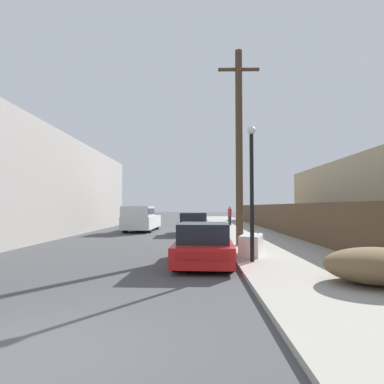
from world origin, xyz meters
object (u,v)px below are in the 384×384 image
Objects in this scene: parked_sports_car_red at (204,245)px; car_parked_mid at (193,224)px; pickup_truck at (141,219)px; street_lamp at (252,181)px; discarded_fridge at (251,245)px; pedestrian at (230,215)px; utility_pole at (239,144)px; brush_pile at (377,266)px.

car_parked_mid is at bearing 94.87° from parked_sports_car_red.
street_lamp is (5.74, -14.16, 1.64)m from pickup_truck.
discarded_fridge is 0.45× the size of parked_sports_car_red.
pedestrian is (1.19, 20.20, -1.54)m from street_lamp.
car_parked_mid is (-2.16, 10.23, 0.18)m from discarded_fridge.
street_lamp is at bearing -7.09° from parked_sports_car_red.
discarded_fridge is 0.22× the size of utility_pole.
brush_pile is at bearing -75.28° from car_parked_mid.
utility_pole is (5.90, -9.73, 3.59)m from pickup_truck.
car_parked_mid is at bearing 106.23° from utility_pole.
pickup_truck is 11.93m from utility_pole.
parked_sports_car_red reaches higher than brush_pile.
pedestrian is (-1.04, 23.07, 0.50)m from brush_pile.
street_lamp is 1.85× the size of brush_pile.
discarded_fridge is 0.46× the size of street_lamp.
street_lamp is (-0.20, -1.48, 2.08)m from discarded_fridge.
parked_sports_car_red is at bearing 108.72° from pickup_truck.
utility_pole is (-0.04, 2.95, 4.03)m from discarded_fridge.
pickup_truck is at bearing 145.77° from car_parked_mid.
street_lamp reaches higher than pickup_truck.
utility_pole reaches higher than car_parked_mid.
pickup_truck is (-4.29, 13.92, 0.32)m from parked_sports_car_red.
discarded_fridge is at bearing 39.13° from parked_sports_car_red.
car_parked_mid is 0.78× the size of pickup_truck.
utility_pole is 2.07× the size of street_lamp.
pickup_truck is at bearing -138.95° from pedestrian.
brush_pile is (3.69, -3.11, -0.08)m from parked_sports_car_red.
parked_sports_car_red is 4.83m from brush_pile.
pickup_truck is at bearing 130.67° from discarded_fridge.
brush_pile is at bearing -52.09° from street_lamp.
discarded_fridge is at bearing -79.41° from car_parked_mid.
street_lamp is at bearing 113.67° from pickup_truck.
brush_pile is (2.08, -7.30, -3.99)m from utility_pole.
utility_pole reaches higher than pedestrian.
pedestrian is at bearing 86.26° from utility_pole.
brush_pile reaches higher than discarded_fridge.
pickup_truck reaches higher than parked_sports_car_red.
street_lamp is at bearing -82.12° from discarded_fridge.
pedestrian is at bearing 68.30° from car_parked_mid.
car_parked_mid is 9.06m from pedestrian.
pickup_truck is at bearing 112.07° from street_lamp.
pedestrian reaches higher than parked_sports_car_red.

